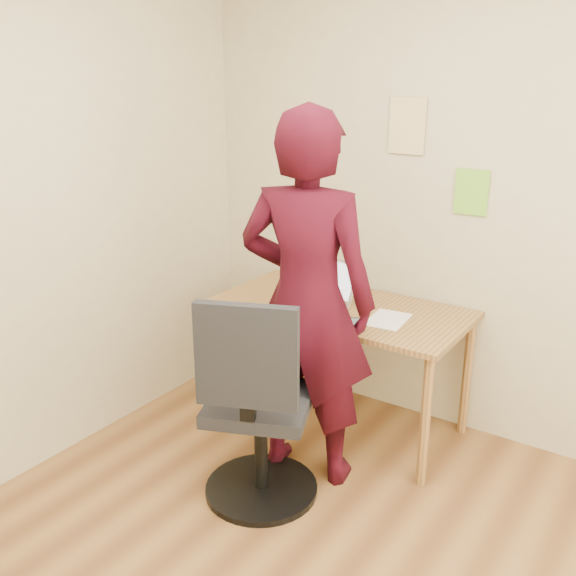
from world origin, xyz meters
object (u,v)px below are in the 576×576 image
Objects in this scene: phone at (353,323)px; person at (307,302)px; desk at (341,320)px; laptop at (322,294)px; office_chair at (257,417)px.

phone is 0.08× the size of person.
desk is 9.17× the size of phone.
phone is (0.18, -0.21, 0.09)m from desk.
person is at bearing -80.36° from desk.
laptop is 0.92m from office_chair.
person reaches higher than office_chair.
person is (0.09, -0.51, 0.28)m from desk.
phone is 0.14× the size of office_chair.
phone is at bearing -48.92° from desk.
laptop is 2.77× the size of phone.
desk is at bearing 33.44° from laptop.
person reaches higher than desk.
desk is 0.89m from office_chair.
phone is at bearing -120.92° from person.
phone is 0.36m from person.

